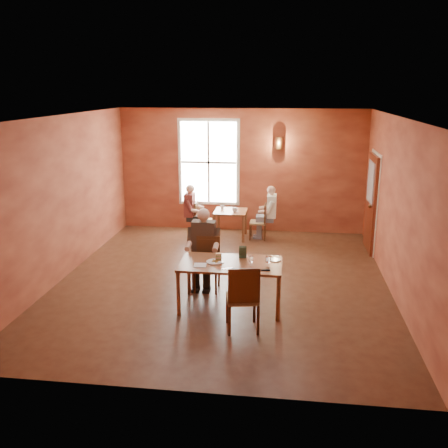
# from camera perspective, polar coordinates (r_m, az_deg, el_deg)

# --- Properties ---
(ground) EXTENTS (6.00, 7.00, 0.01)m
(ground) POSITION_cam_1_polar(r_m,az_deg,el_deg) (9.33, -0.16, -6.56)
(ground) COLOR brown
(ground) RESTS_ON ground
(wall_back) EXTENTS (6.00, 0.04, 3.00)m
(wall_back) POSITION_cam_1_polar(r_m,az_deg,el_deg) (12.29, 1.99, 6.10)
(wall_back) COLOR brown
(wall_back) RESTS_ON ground
(wall_front) EXTENTS (6.00, 0.04, 3.00)m
(wall_front) POSITION_cam_1_polar(r_m,az_deg,el_deg) (5.57, -4.93, -5.60)
(wall_front) COLOR brown
(wall_front) RESTS_ON ground
(wall_left) EXTENTS (0.04, 7.00, 3.00)m
(wall_left) POSITION_cam_1_polar(r_m,az_deg,el_deg) (9.72, -18.00, 2.85)
(wall_left) COLOR brown
(wall_left) RESTS_ON ground
(wall_right) EXTENTS (0.04, 7.00, 3.00)m
(wall_right) POSITION_cam_1_polar(r_m,az_deg,el_deg) (9.00, 19.15, 1.77)
(wall_right) COLOR brown
(wall_right) RESTS_ON ground
(ceiling) EXTENTS (6.00, 7.00, 0.04)m
(ceiling) POSITION_cam_1_polar(r_m,az_deg,el_deg) (8.66, -0.17, 12.18)
(ceiling) COLOR white
(ceiling) RESTS_ON wall_back
(window) EXTENTS (1.36, 0.10, 1.96)m
(window) POSITION_cam_1_polar(r_m,az_deg,el_deg) (12.31, -1.76, 7.06)
(window) COLOR white
(window) RESTS_ON wall_back
(door) EXTENTS (0.12, 1.04, 2.10)m
(door) POSITION_cam_1_polar(r_m,az_deg,el_deg) (11.29, 16.41, 2.30)
(door) COLOR maroon
(door) RESTS_ON ground
(wall_sconce) EXTENTS (0.16, 0.16, 0.28)m
(wall_sconce) POSITION_cam_1_polar(r_m,az_deg,el_deg) (12.04, 6.30, 9.19)
(wall_sconce) COLOR brown
(wall_sconce) RESTS_ON wall_back
(main_table) EXTENTS (1.63, 0.92, 0.77)m
(main_table) POSITION_cam_1_polar(r_m,az_deg,el_deg) (8.16, 0.78, -6.97)
(main_table) COLOR brown
(main_table) RESTS_ON ground
(chair_diner_main) EXTENTS (0.42, 0.42, 0.94)m
(chair_diner_main) POSITION_cam_1_polar(r_m,az_deg,el_deg) (8.79, -1.98, -4.67)
(chair_diner_main) COLOR brown
(chair_diner_main) RESTS_ON ground
(diner_main) EXTENTS (0.55, 0.55, 1.37)m
(diner_main) POSITION_cam_1_polar(r_m,az_deg,el_deg) (8.69, -2.02, -3.40)
(diner_main) COLOR #39241B
(diner_main) RESTS_ON ground
(chair_empty) EXTENTS (0.54, 0.54, 1.03)m
(chair_empty) POSITION_cam_1_polar(r_m,az_deg,el_deg) (7.40, 2.12, -8.30)
(chair_empty) COLOR #533112
(chair_empty) RESTS_ON ground
(plate_food) EXTENTS (0.28, 0.28, 0.04)m
(plate_food) POSITION_cam_1_polar(r_m,az_deg,el_deg) (8.03, -1.06, -4.29)
(plate_food) COLOR white
(plate_food) RESTS_ON main_table
(sandwich) EXTENTS (0.10, 0.10, 0.12)m
(sandwich) POSITION_cam_1_polar(r_m,az_deg,el_deg) (8.07, -0.62, -3.88)
(sandwich) COLOR #B6874B
(sandwich) RESTS_ON main_table
(goblet_b) EXTENTS (0.09, 0.09, 0.21)m
(goblet_b) POSITION_cam_1_polar(r_m,az_deg,el_deg) (7.80, 5.06, -4.29)
(goblet_b) COLOR white
(goblet_b) RESTS_ON main_table
(goblet_c) EXTENTS (0.10, 0.10, 0.19)m
(goblet_c) POSITION_cam_1_polar(r_m,az_deg,el_deg) (7.82, 3.11, -4.25)
(goblet_c) COLOR white
(goblet_c) RESTS_ON main_table
(menu_stand) EXTENTS (0.13, 0.08, 0.20)m
(menu_stand) POSITION_cam_1_polar(r_m,az_deg,el_deg) (8.20, 2.15, -3.24)
(menu_stand) COLOR #233C2B
(menu_stand) RESTS_ON main_table
(knife) EXTENTS (0.18, 0.11, 0.00)m
(knife) POSITION_cam_1_polar(r_m,az_deg,el_deg) (7.76, 0.22, -5.12)
(knife) COLOR silver
(knife) RESTS_ON main_table
(napkin) EXTENTS (0.22, 0.22, 0.01)m
(napkin) POSITION_cam_1_polar(r_m,az_deg,el_deg) (7.91, -2.75, -4.71)
(napkin) COLOR white
(napkin) RESTS_ON main_table
(side_plate) EXTENTS (0.24, 0.24, 0.01)m
(side_plate) POSITION_cam_1_polar(r_m,az_deg,el_deg) (8.17, 5.84, -4.10)
(side_plate) COLOR silver
(side_plate) RESTS_ON main_table
(sunglasses) EXTENTS (0.14, 0.05, 0.02)m
(sunglasses) POSITION_cam_1_polar(r_m,az_deg,el_deg) (7.71, 4.78, -5.27)
(sunglasses) COLOR black
(sunglasses) RESTS_ON main_table
(second_table) EXTENTS (0.75, 0.75, 0.66)m
(second_table) POSITION_cam_1_polar(r_m,az_deg,el_deg) (11.85, 0.75, -0.03)
(second_table) COLOR brown
(second_table) RESTS_ON ground
(chair_diner_white) EXTENTS (0.37, 0.37, 0.84)m
(chair_diner_white) POSITION_cam_1_polar(r_m,az_deg,el_deg) (11.78, 3.89, 0.28)
(chair_diner_white) COLOR brown
(chair_diner_white) RESTS_ON ground
(diner_white) EXTENTS (0.49, 0.49, 1.22)m
(diner_white) POSITION_cam_1_polar(r_m,az_deg,el_deg) (11.73, 4.06, 1.17)
(diner_white) COLOR silver
(diner_white) RESTS_ON ground
(chair_diner_maroon) EXTENTS (0.38, 0.38, 0.85)m
(chair_diner_maroon) POSITION_cam_1_polar(r_m,az_deg,el_deg) (11.92, -2.35, 0.51)
(chair_diner_maroon) COLOR #3E1F0C
(chair_diner_maroon) RESTS_ON ground
(diner_maroon) EXTENTS (0.49, 0.49, 1.24)m
(diner_maroon) POSITION_cam_1_polar(r_m,az_deg,el_deg) (11.88, -2.51, 1.42)
(diner_maroon) COLOR maroon
(diner_maroon) RESTS_ON ground
(cup_a) EXTENTS (0.13, 0.13, 0.10)m
(cup_a) POSITION_cam_1_polar(r_m,az_deg,el_deg) (11.64, 1.24, 1.61)
(cup_a) COLOR silver
(cup_a) RESTS_ON second_table
(cup_b) EXTENTS (0.12, 0.12, 0.09)m
(cup_b) POSITION_cam_1_polar(r_m,az_deg,el_deg) (11.93, -0.21, 1.93)
(cup_b) COLOR silver
(cup_b) RESTS_ON second_table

